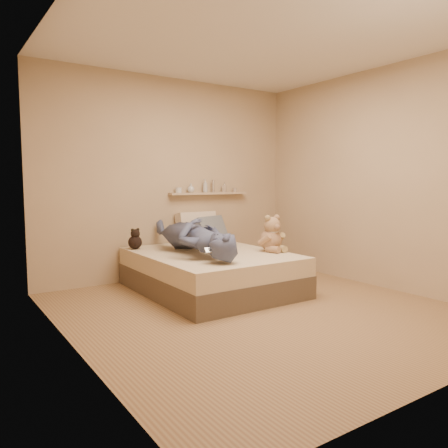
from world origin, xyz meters
TOP-DOWN VIEW (x-y plane):
  - room at (0.00, 0.00)m, footprint 3.80×3.80m
  - bed at (0.00, 0.93)m, footprint 1.50×1.90m
  - game_console at (-0.35, 0.33)m, footprint 0.16×0.10m
  - teddy_bear at (0.63, 0.59)m, footprint 0.36×0.34m
  - dark_plush at (-0.63, 1.63)m, footprint 0.17×0.17m
  - pillow_cream at (0.30, 1.76)m, footprint 0.56×0.24m
  - pillow_grey at (0.43, 1.62)m, footprint 0.56×0.42m
  - person at (-0.18, 0.97)m, footprint 0.83×1.75m
  - wall_shelf at (0.55, 1.84)m, footprint 1.20×0.12m
  - shelf_bottles at (0.44, 1.84)m, footprint 0.98×0.13m

SIDE VIEW (x-z plane):
  - bed at x=0.00m, z-range 0.00..0.45m
  - dark_plush at x=-0.63m, z-range 0.43..0.69m
  - game_console at x=-0.35m, z-range 0.56..0.61m
  - pillow_grey at x=0.43m, z-range 0.44..0.80m
  - teddy_bear at x=0.63m, z-range 0.41..0.84m
  - pillow_cream at x=0.30m, z-range 0.44..0.86m
  - person at x=-0.18m, z-range 0.45..0.85m
  - wall_shelf at x=0.55m, z-range 1.09..1.11m
  - shelf_bottles at x=0.44m, z-range 1.09..1.27m
  - room at x=0.00m, z-range -0.60..3.20m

